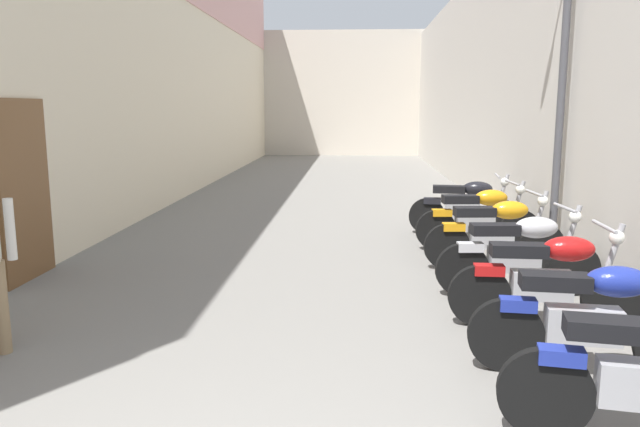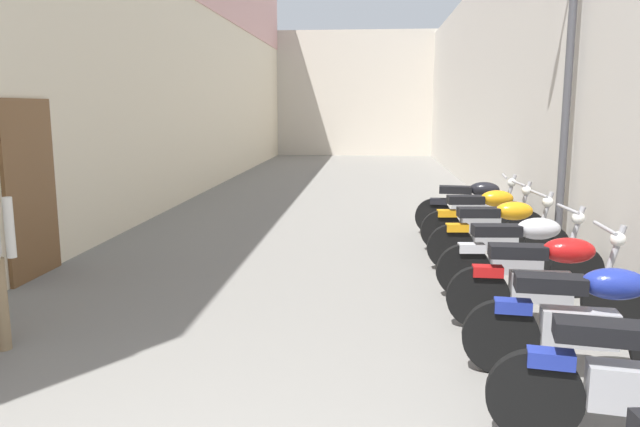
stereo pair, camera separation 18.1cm
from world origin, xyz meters
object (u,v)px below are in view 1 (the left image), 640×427
(motorcycle_fifth, at_px, (520,252))
(motorcycle_eighth, at_px, (466,205))
(motorcycle_seventh, at_px, (479,216))
(motorcycle_third, at_px, (592,315))
(motorcycle_fourth, at_px, (548,277))
(motorcycle_sixth, at_px, (496,231))
(street_lamp, at_px, (558,37))

(motorcycle_fifth, xyz_separation_m, motorcycle_eighth, (-0.00, 3.32, 0.00))
(motorcycle_seventh, relative_size, motorcycle_eighth, 1.00)
(motorcycle_third, height_order, motorcycle_fourth, same)
(motorcycle_fourth, distance_m, motorcycle_eighth, 4.34)
(motorcycle_sixth, height_order, motorcycle_seventh, same)
(motorcycle_fifth, xyz_separation_m, street_lamp, (0.71, 1.37, 2.46))
(motorcycle_seventh, xyz_separation_m, street_lamp, (0.71, -0.89, 2.46))
(motorcycle_fifth, bearing_deg, motorcycle_sixth, 90.00)
(motorcycle_sixth, bearing_deg, motorcycle_fourth, -90.00)
(motorcycle_fifth, bearing_deg, street_lamp, 62.80)
(motorcycle_fourth, height_order, motorcycle_seventh, same)
(motorcycle_third, bearing_deg, motorcycle_eighth, 90.00)
(motorcycle_third, xyz_separation_m, motorcycle_fourth, (0.00, 1.08, 0.00))
(motorcycle_fourth, bearing_deg, motorcycle_fifth, 90.00)
(street_lamp, bearing_deg, motorcycle_sixth, -163.77)
(motorcycle_fourth, relative_size, motorcycle_eighth, 1.00)
(motorcycle_seventh, height_order, motorcycle_eighth, same)
(motorcycle_third, distance_m, street_lamp, 4.32)
(motorcycle_third, xyz_separation_m, motorcycle_sixth, (0.00, 3.27, 0.00))
(motorcycle_fourth, height_order, motorcycle_sixth, same)
(motorcycle_fifth, distance_m, motorcycle_eighth, 3.32)
(street_lamp, bearing_deg, motorcycle_third, -101.48)
(motorcycle_seventh, bearing_deg, motorcycle_fifth, -90.00)
(motorcycle_fifth, bearing_deg, motorcycle_third, -90.00)
(motorcycle_sixth, relative_size, motorcycle_eighth, 1.00)
(motorcycle_fourth, distance_m, motorcycle_fifth, 1.02)
(motorcycle_sixth, bearing_deg, motorcycle_fifth, -90.00)
(motorcycle_fourth, distance_m, motorcycle_seventh, 3.29)
(motorcycle_fifth, distance_m, motorcycle_seventh, 2.26)
(motorcycle_third, distance_m, motorcycle_fourth, 1.08)
(motorcycle_fifth, bearing_deg, motorcycle_eighth, 90.00)
(motorcycle_eighth, bearing_deg, motorcycle_fourth, -90.00)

